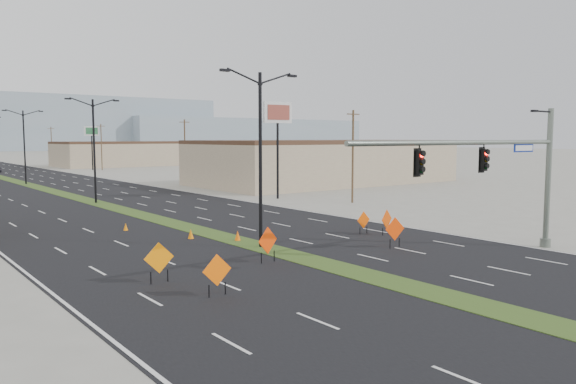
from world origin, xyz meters
TOP-DOWN VIEW (x-y plane):
  - ground at (0.00, 0.00)m, footprint 600.00×600.00m
  - building_se_near at (34.00, 45.00)m, footprint 36.00×18.00m
  - building_se_far at (38.00, 110.00)m, footprint 44.00×16.00m
  - mesa_east at (180.00, 290.00)m, footprint 160.00×50.00m
  - signal_mast at (8.56, 2.00)m, footprint 16.30×0.60m
  - streetlight_0 at (0.00, 12.00)m, footprint 5.15×0.24m
  - streetlight_1 at (0.00, 40.00)m, footprint 5.15×0.24m
  - streetlight_2 at (0.00, 68.00)m, footprint 5.15×0.24m
  - utility_pole_0 at (20.00, 25.00)m, footprint 1.60×0.20m
  - utility_pole_1 at (20.00, 60.00)m, footprint 1.60×0.20m
  - utility_pole_2 at (20.00, 95.00)m, footprint 1.60×0.20m
  - utility_pole_3 at (20.00, 130.00)m, footprint 1.60×0.20m
  - construction_sign_0 at (-8.11, 8.11)m, footprint 1.36×0.14m
  - construction_sign_1 at (-7.15, 4.80)m, footprint 1.29×0.08m
  - construction_sign_2 at (-2.00, 8.51)m, footprint 1.35×0.35m
  - construction_sign_3 at (6.02, 7.14)m, footprint 1.33×0.26m
  - construction_sign_4 at (8.03, 11.65)m, footprint 1.11×0.05m
  - construction_sign_5 at (8.88, 10.38)m, footprint 1.23×0.33m
  - cone_0 at (0.03, 14.53)m, footprint 0.49×0.49m
  - cone_1 at (-1.91, 16.94)m, footprint 0.44×0.44m
  - cone_2 at (1.08, 12.85)m, footprint 0.46×0.46m
  - cone_3 at (-3.94, 22.49)m, footprint 0.34×0.34m
  - pole_sign_east_near at (16.41, 32.41)m, footprint 3.29×0.68m
  - pole_sign_east_far at (18.68, 96.56)m, footprint 2.78×1.17m

SIDE VIEW (x-z plane):
  - ground at x=0.00m, z-range 0.00..0.00m
  - cone_3 at x=-3.94m, z-range 0.00..0.53m
  - cone_2 at x=1.08m, z-range 0.00..0.60m
  - cone_1 at x=-1.91m, z-range 0.00..0.63m
  - cone_0 at x=0.03m, z-range 0.00..0.64m
  - construction_sign_4 at x=8.03m, z-range 0.13..1.61m
  - construction_sign_5 at x=8.88m, z-range 0.15..1.82m
  - construction_sign_1 at x=-7.15m, z-range 0.15..1.87m
  - construction_sign_3 at x=6.02m, z-range 0.16..1.95m
  - construction_sign_0 at x=-8.11m, z-range 0.17..1.98m
  - construction_sign_2 at x=-2.00m, z-range 0.17..2.00m
  - building_se_far at x=38.00m, z-range 0.00..5.00m
  - building_se_near at x=34.00m, z-range 0.00..5.50m
  - utility_pole_0 at x=20.00m, z-range 0.17..9.17m
  - utility_pole_1 at x=20.00m, z-range 0.17..9.17m
  - utility_pole_2 at x=20.00m, z-range 0.17..9.17m
  - utility_pole_3 at x=20.00m, z-range 0.17..9.17m
  - signal_mast at x=8.56m, z-range 0.79..8.79m
  - streetlight_0 at x=0.00m, z-range 0.41..10.43m
  - streetlight_1 at x=0.00m, z-range 0.41..10.43m
  - streetlight_2 at x=0.00m, z-range 0.41..10.43m
  - pole_sign_east_far at x=18.68m, z-range 2.66..11.26m
  - pole_sign_east_near at x=16.41m, z-range 3.20..13.22m
  - mesa_east at x=180.00m, z-range 0.00..18.00m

